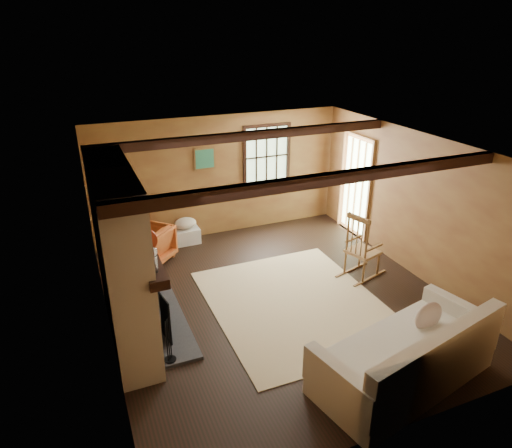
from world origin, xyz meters
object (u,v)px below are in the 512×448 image
sofa (408,360)px  rocking_chair (361,250)px  fireplace (124,264)px  laundry_basket (186,235)px  armchair (150,244)px

sofa → rocking_chair: bearing=55.7°
fireplace → laundry_basket: (1.43, 2.55, -0.95)m
fireplace → armchair: size_ratio=3.33×
fireplace → armchair: (0.65, 2.05, -0.78)m
sofa → armchair: sofa is taller
sofa → armchair: bearing=105.3°
fireplace → armchair: bearing=72.5°
fireplace → laundry_basket: 3.08m
rocking_chair → armchair: bearing=42.2°
rocking_chair → sofa: bearing=141.3°
sofa → fireplace: bearing=130.2°
laundry_basket → armchair: armchair is taller
fireplace → laundry_basket: bearing=60.7°
laundry_basket → armchair: (-0.79, -0.50, 0.18)m
sofa → armchair: size_ratio=3.39×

